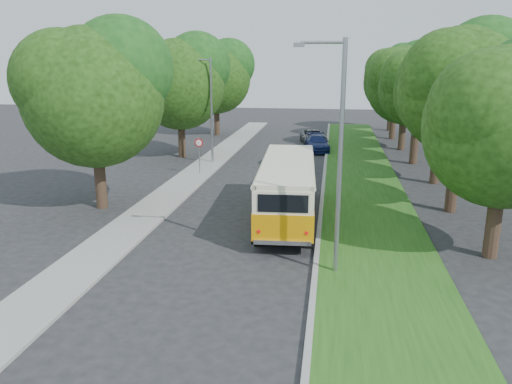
# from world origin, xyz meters

# --- Properties ---
(ground) EXTENTS (120.00, 120.00, 0.00)m
(ground) POSITION_xyz_m (0.00, 0.00, 0.00)
(ground) COLOR #242426
(ground) RESTS_ON ground
(curb) EXTENTS (0.20, 70.00, 0.15)m
(curb) POSITION_xyz_m (3.60, 5.00, 0.07)
(curb) COLOR gray
(curb) RESTS_ON ground
(grass_verge) EXTENTS (4.50, 70.00, 0.13)m
(grass_verge) POSITION_xyz_m (5.95, 5.00, 0.07)
(grass_verge) COLOR #235115
(grass_verge) RESTS_ON ground
(sidewalk) EXTENTS (2.20, 70.00, 0.12)m
(sidewalk) POSITION_xyz_m (-4.80, 5.00, 0.06)
(sidewalk) COLOR gray
(sidewalk) RESTS_ON ground
(treeline) EXTENTS (24.27, 41.91, 9.46)m
(treeline) POSITION_xyz_m (3.15, 17.99, 5.93)
(treeline) COLOR #332319
(treeline) RESTS_ON ground
(lamppost_near) EXTENTS (1.71, 0.16, 8.00)m
(lamppost_near) POSITION_xyz_m (4.21, -2.50, 4.37)
(lamppost_near) COLOR gray
(lamppost_near) RESTS_ON ground
(lamppost_far) EXTENTS (1.71, 0.16, 7.50)m
(lamppost_far) POSITION_xyz_m (-4.70, 16.00, 4.12)
(lamppost_far) COLOR gray
(lamppost_far) RESTS_ON ground
(warning_sign) EXTENTS (0.56, 0.10, 2.50)m
(warning_sign) POSITION_xyz_m (-4.50, 11.98, 1.71)
(warning_sign) COLOR gray
(warning_sign) RESTS_ON ground
(vintage_bus) EXTENTS (3.00, 9.72, 2.85)m
(vintage_bus) POSITION_xyz_m (2.02, 3.49, 1.43)
(vintage_bus) COLOR orange
(vintage_bus) RESTS_ON ground
(car_silver) EXTENTS (2.09, 4.42, 1.46)m
(car_silver) POSITION_xyz_m (1.31, 11.21, 0.73)
(car_silver) COLOR silver
(car_silver) RESTS_ON ground
(car_white) EXTENTS (2.80, 4.61, 1.44)m
(car_white) POSITION_xyz_m (1.11, 15.16, 0.72)
(car_white) COLOR silver
(car_white) RESTS_ON ground
(car_blue) EXTENTS (2.33, 4.66, 1.30)m
(car_blue) POSITION_xyz_m (2.80, 22.26, 0.65)
(car_blue) COLOR navy
(car_blue) RESTS_ON ground
(car_grey) EXTENTS (2.79, 4.79, 1.25)m
(car_grey) POSITION_xyz_m (2.34, 26.02, 0.63)
(car_grey) COLOR #585B60
(car_grey) RESTS_ON ground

